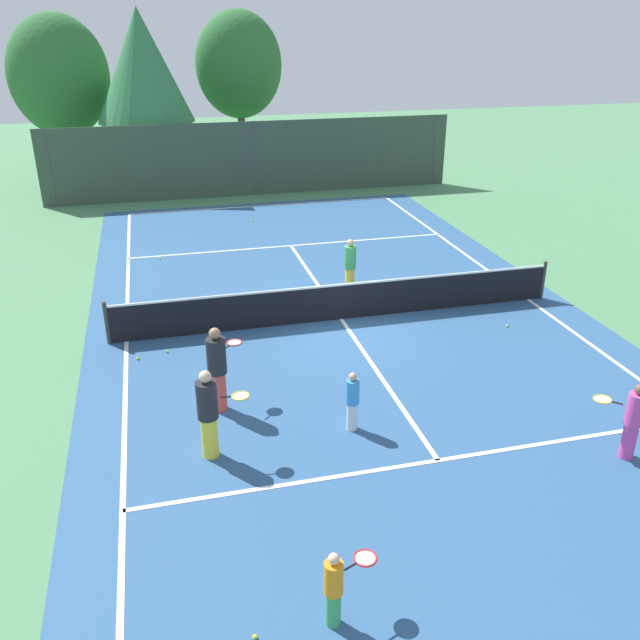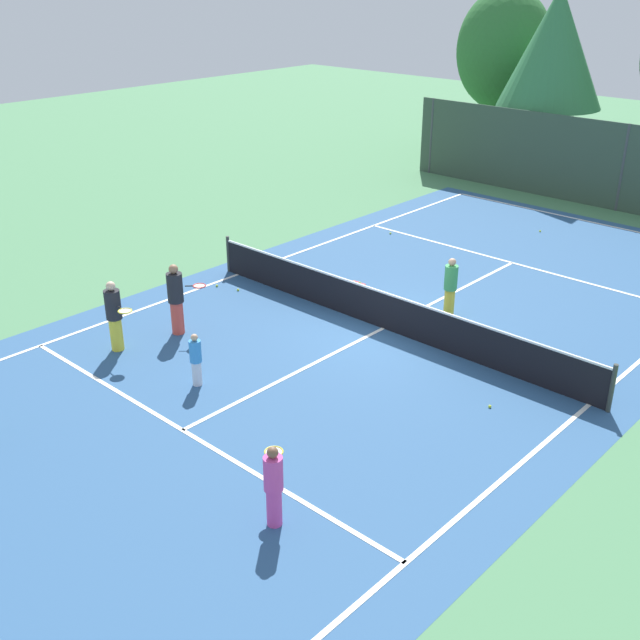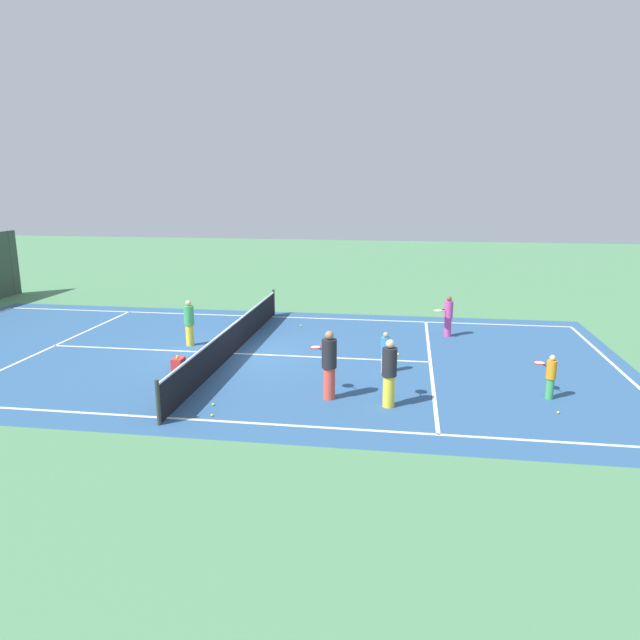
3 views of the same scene
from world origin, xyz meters
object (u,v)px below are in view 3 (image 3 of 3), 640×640
Objects in this scene: player_2 at (389,372)px; tennis_ball_5 at (213,404)px; ball_crate at (178,364)px; tennis_ball_1 at (301,326)px; player_1 at (550,376)px; player_5 at (329,364)px; tennis_ball_2 at (558,413)px; player_0 at (189,322)px; player_3 at (385,352)px; tennis_ball_3 at (212,415)px; player_4 at (448,316)px.

player_2 reaches higher than tennis_ball_5.
tennis_ball_1 is (5.90, -2.67, -0.15)m from ball_crate.
player_5 is at bearing 98.70° from player_1.
player_1 reaches higher than tennis_ball_2.
player_0 is 24.18× the size of tennis_ball_5.
player_3 is 2.77m from player_5.
player_3 is 5.08m from tennis_ball_2.
tennis_ball_1 is 1.00× the size of tennis_ball_5.
tennis_ball_3 is (-4.02, 3.98, -0.60)m from player_3.
tennis_ball_3 is (-2.50, 8.30, -0.59)m from player_1.
player_0 is at bearing 51.29° from player_5.
player_5 is at bearing -71.41° from tennis_ball_5.
player_4 reaches higher than ball_crate.
tennis_ball_2 is at bearing -162.62° from player_4.
player_4 is 0.82× the size of player_5.
player_4 is at bearing -38.41° from tennis_ball_5.
player_5 is 27.65× the size of tennis_ball_1.
player_2 is (-4.70, -7.01, 0.09)m from player_0.
player_5 is at bearing -128.71° from player_0.
tennis_ball_1 and tennis_ball_2 have the same top height.
player_1 is at bearing -77.93° from tennis_ball_5.
tennis_ball_5 is (-0.95, 2.82, -0.91)m from player_5.
player_2 is 26.54× the size of tennis_ball_2.
player_2 reaches higher than ball_crate.
player_5 is 3.12m from tennis_ball_5.
player_0 is at bearing 106.20° from player_4.
tennis_ball_5 is (-2.68, -2.00, -0.15)m from ball_crate.
player_0 is 6.68m from tennis_ball_3.
tennis_ball_2 is 1.00× the size of tennis_ball_5.
tennis_ball_3 is at bearing -163.36° from tennis_ball_5.
player_4 reaches higher than tennis_ball_2.
player_2 is at bearing -72.79° from tennis_ball_3.
ball_crate is 6.47× the size of tennis_ball_5.
player_5 is at bearing 87.96° from tennis_ball_2.
tennis_ball_5 is at bearing 108.59° from player_5.
tennis_ball_2 is (-1.93, -10.50, -0.15)m from ball_crate.
tennis_ball_3 is at bearing 177.07° from tennis_ball_1.
player_3 is at bearing -106.17° from player_0.
player_2 is at bearing -102.00° from player_5.
tennis_ball_2 is (-7.15, -2.24, -0.75)m from player_4.
ball_crate is (1.73, 4.82, -0.76)m from player_5.
player_4 reaches higher than tennis_ball_1.
player_4 is at bearing -35.24° from tennis_ball_3.
ball_crate is at bearing 72.10° from player_2.
player_4 reaches higher than player_3.
player_4 is at bearing -73.80° from player_0.
player_1 is 17.99× the size of tennis_ball_2.
player_2 is at bearing -107.90° from ball_crate.
player_0 is 0.87× the size of player_5.
player_2 is 4.51m from tennis_ball_5.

